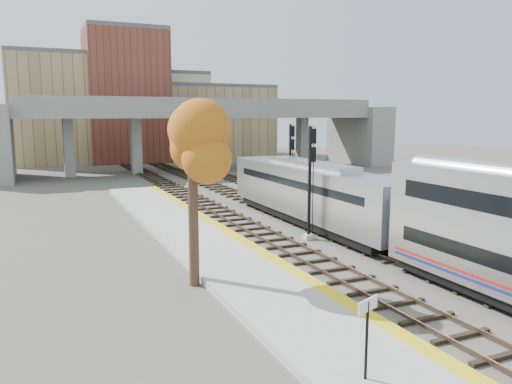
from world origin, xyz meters
name	(u,v)px	position (x,y,z in m)	size (l,w,h in m)	color
ground	(394,267)	(0.00, 0.00, 0.00)	(160.00, 160.00, 0.00)	#47423D
platform	(261,283)	(-7.25, 0.00, 0.17)	(4.50, 60.00, 0.35)	#9E9E99
yellow_strip	(299,274)	(-5.35, 0.00, 0.35)	(0.70, 60.00, 0.01)	yellow
tracks	(291,217)	(0.93, 12.50, 0.08)	(10.70, 95.00, 0.25)	black
overpass	(203,127)	(4.92, 45.00, 5.81)	(54.00, 12.00, 9.50)	slate
buildings_far	(142,112)	(1.26, 66.57, 7.88)	(43.00, 21.00, 20.60)	tan
parking_lot	(329,182)	(14.00, 28.00, 0.02)	(14.00, 18.00, 0.04)	black
locomotive	(310,192)	(1.00, 9.98, 2.28)	(3.02, 19.05, 4.10)	#A8AAB2
signal_mast_near	(310,185)	(-1.10, 6.45, 3.31)	(0.60, 0.64, 6.78)	#9E9E99
signal_mast_mid	(290,167)	(3.00, 16.62, 3.25)	(0.60, 0.64, 6.69)	#9E9E99
signal_mast_far	(189,149)	(-1.10, 31.23, 3.86)	(0.60, 0.64, 7.59)	#9E9E99
station_sign	(367,322)	(-8.10, -8.62, 1.98)	(0.85, 0.39, 2.27)	black
tree	(192,143)	(-9.80, 1.47, 6.27)	(3.60, 3.60, 8.45)	#382619
car_a	(340,184)	(11.90, 22.68, 0.60)	(1.33, 3.31, 1.13)	#99999E
car_b	(339,175)	(15.75, 28.71, 0.66)	(1.30, 3.74, 1.23)	#99999E
car_c	(352,174)	(17.71, 29.11, 0.59)	(1.54, 3.78, 1.10)	#99999E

